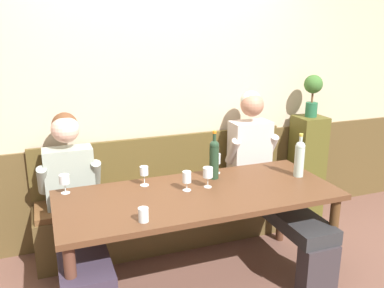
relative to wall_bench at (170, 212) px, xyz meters
name	(u,v)px	position (x,y,z in m)	size (l,w,h in m)	color
room_wall_back	(160,83)	(0.00, 0.26, 1.12)	(6.80, 0.08, 2.80)	#C6B397
wood_wainscot_panel	(163,186)	(0.00, 0.21, 0.17)	(6.80, 0.03, 0.90)	brown
wall_bench	(170,212)	(0.00, 0.00, 0.00)	(2.31, 0.42, 0.94)	brown
dining_table	(199,203)	(0.00, -0.69, 0.38)	(2.01, 0.83, 0.74)	#52321E
person_center_left_seat	(75,209)	(-0.84, -0.38, 0.34)	(0.48, 1.27, 1.25)	#302F3B
person_center_right_seat	(267,175)	(0.77, -0.35, 0.37)	(0.47, 1.27, 1.33)	#322C30
wine_bottle_clear_water	(300,158)	(0.86, -0.65, 0.62)	(0.08, 0.08, 0.35)	#AFC7BC
wine_bottle_amber_mid	(214,158)	(0.22, -0.46, 0.63)	(0.07, 0.07, 0.38)	#213925
wine_glass_mid_right	(187,178)	(-0.07, -0.62, 0.56)	(0.06, 0.06, 0.15)	silver
wine_glass_center_rear	(216,160)	(0.28, -0.36, 0.57)	(0.07, 0.07, 0.16)	silver
wine_glass_right_end	(208,173)	(0.10, -0.62, 0.57)	(0.07, 0.07, 0.15)	silver
wine_glass_by_bottle	(144,172)	(-0.33, -0.42, 0.57)	(0.07, 0.07, 0.15)	silver
wine_glass_center_front	(64,180)	(-0.90, -0.36, 0.56)	(0.07, 0.07, 0.14)	silver
water_tumbler_center	(143,215)	(-0.48, -0.99, 0.51)	(0.06, 0.06, 0.09)	silver
corner_pedestal	(307,167)	(1.46, 0.03, 0.24)	(0.28, 0.28, 1.04)	#514D1D
potted_plant	(313,90)	(1.46, 0.03, 1.01)	(0.18, 0.18, 0.41)	#215D3B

